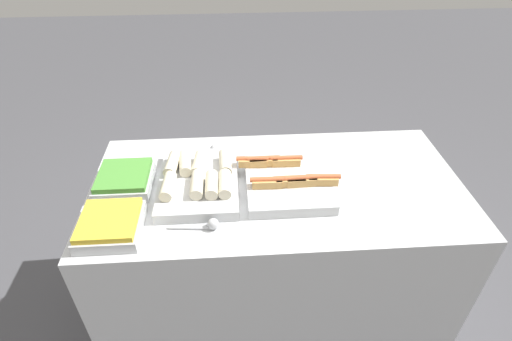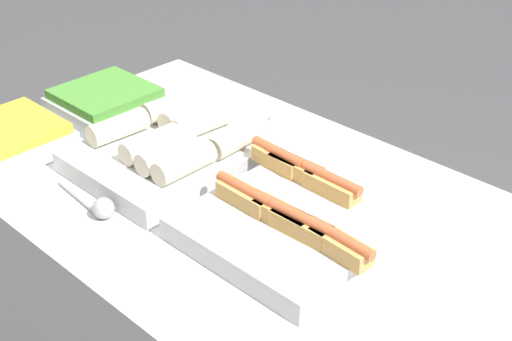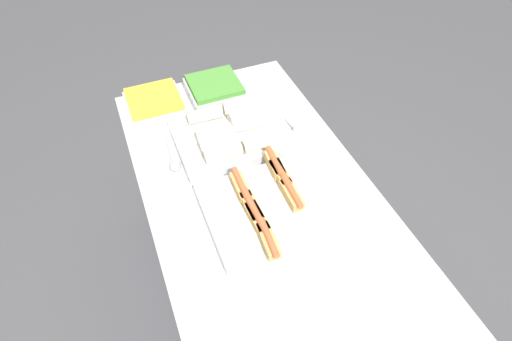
{
  "view_description": "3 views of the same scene",
  "coord_description": "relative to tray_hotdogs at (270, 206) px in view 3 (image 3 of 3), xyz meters",
  "views": [
    {
      "loc": [
        -0.19,
        -1.42,
        2.02
      ],
      "look_at": [
        -0.1,
        0.0,
        0.95
      ],
      "focal_mm": 28.0,
      "sensor_mm": 36.0,
      "label": 1
    },
    {
      "loc": [
        0.81,
        -0.94,
        1.74
      ],
      "look_at": [
        -0.1,
        0.0,
        0.95
      ],
      "focal_mm": 50.0,
      "sensor_mm": 36.0,
      "label": 2
    },
    {
      "loc": [
        0.82,
        -0.37,
        2.06
      ],
      "look_at": [
        -0.1,
        0.0,
        0.95
      ],
      "focal_mm": 28.0,
      "sensor_mm": 36.0,
      "label": 3
    }
  ],
  "objects": [
    {
      "name": "serving_spoon_near",
      "position": [
        -0.34,
        -0.27,
        -0.01
      ],
      "size": [
        0.21,
        0.05,
        0.05
      ],
      "color": "#B2B5BA",
      "rests_on": "counter"
    },
    {
      "name": "counter",
      "position": [
        -0.04,
        0.0,
        -0.47
      ],
      "size": [
        1.7,
        0.84,
        0.87
      ],
      "color": "silver",
      "rests_on": "ground_plane"
    },
    {
      "name": "tray_hotdogs",
      "position": [
        0.0,
        0.0,
        0.0
      ],
      "size": [
        0.45,
        0.47,
        0.1
      ],
      "color": "silver",
      "rests_on": "counter"
    },
    {
      "name": "tray_wraps",
      "position": [
        -0.4,
        0.0,
        0.01
      ],
      "size": [
        0.35,
        0.47,
        0.1
      ],
      "color": "silver",
      "rests_on": "counter"
    },
    {
      "name": "serving_spoon_far",
      "position": [
        -0.34,
        0.27,
        -0.01
      ],
      "size": [
        0.2,
        0.05,
        0.05
      ],
      "color": "#B2B5BA",
      "rests_on": "counter"
    },
    {
      "name": "tray_side_front",
      "position": [
        -0.73,
        -0.26,
        0.0
      ],
      "size": [
        0.24,
        0.25,
        0.07
      ],
      "color": "silver",
      "rests_on": "counter"
    },
    {
      "name": "tray_side_back",
      "position": [
        -0.73,
        0.03,
        0.0
      ],
      "size": [
        0.24,
        0.25,
        0.07
      ],
      "color": "silver",
      "rests_on": "counter"
    },
    {
      "name": "ground_plane",
      "position": [
        -0.04,
        0.0,
        -0.91
      ],
      "size": [
        12.0,
        12.0,
        0.0
      ],
      "primitive_type": "plane",
      "color": "#4C4C51"
    }
  ]
}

